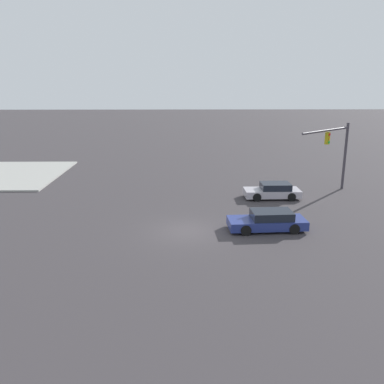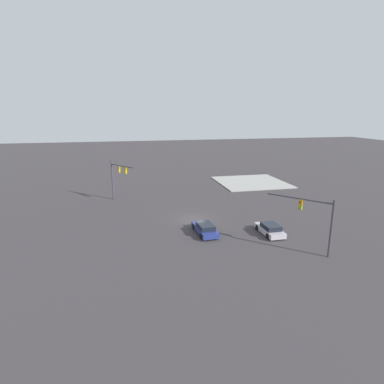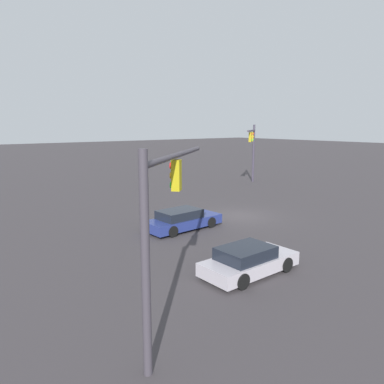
{
  "view_description": "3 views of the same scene",
  "coord_description": "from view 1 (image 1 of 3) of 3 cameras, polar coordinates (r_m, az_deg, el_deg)",
  "views": [
    {
      "loc": [
        0.09,
        23.32,
        8.84
      ],
      "look_at": [
        -0.27,
        1.52,
        2.9
      ],
      "focal_mm": 38.1,
      "sensor_mm": 36.0,
      "label": 1
    },
    {
      "loc": [
        -37.51,
        8.51,
        13.36
      ],
      "look_at": [
        0.86,
        -0.03,
        3.37
      ],
      "focal_mm": 29.97,
      "sensor_mm": 36.0,
      "label": 2
    },
    {
      "loc": [
        -17.38,
        -17.14,
        6.1
      ],
      "look_at": [
        -2.72,
        1.72,
        1.71
      ],
      "focal_mm": 34.31,
      "sensor_mm": 36.0,
      "label": 3
    }
  ],
  "objects": [
    {
      "name": "ground_plane",
      "position": [
        24.94,
        -0.67,
        -5.53
      ],
      "size": [
        222.81,
        222.81,
        0.0
      ],
      "primitive_type": "plane",
      "color": "#3A3538"
    },
    {
      "name": "sedan_car_approaching",
      "position": [
        32.38,
        11.25,
        0.14
      ],
      "size": [
        4.33,
        1.98,
        1.21
      ],
      "rotation": [
        0.0,
        0.0,
        0.02
      ],
      "color": "#B4ACB6",
      "rests_on": "ground"
    },
    {
      "name": "traffic_signal_opposite_side",
      "position": [
        34.92,
        19.56,
        6.17
      ],
      "size": [
        5.06,
        4.34,
        5.58
      ],
      "rotation": [
        0.0,
        0.0,
        0.7
      ],
      "color": "#3E3942",
      "rests_on": "ground"
    },
    {
      "name": "sedan_car_waiting_far",
      "position": [
        25.46,
        10.6,
        -3.99
      ],
      "size": [
        4.82,
        2.11,
        1.21
      ],
      "rotation": [
        0.0,
        0.0,
        0.06
      ],
      "color": "navy",
      "rests_on": "ground"
    }
  ]
}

